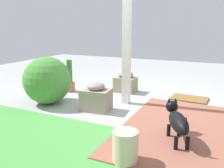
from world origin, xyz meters
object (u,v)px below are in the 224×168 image
stone_planter_mid (96,98)px  round_shrub (47,80)px  terracotta_pot_tall (70,80)px  dog (177,120)px  porch_pillar (127,33)px  stone_planter_nearest (125,82)px  ceramic_urn (125,147)px  doormat (189,99)px

stone_planter_mid → round_shrub: round_shrub is taller
terracotta_pot_tall → dog: bearing=151.1°
porch_pillar → stone_planter_nearest: 1.32m
porch_pillar → dog: 1.89m
stone_planter_mid → ceramic_urn: size_ratio=1.46×
porch_pillar → doormat: bearing=-144.8°
ceramic_urn → doormat: ceramic_urn is taller
dog → stone_planter_mid: bearing=-22.2°
stone_planter_nearest → stone_planter_mid: 1.29m
round_shrub → stone_planter_nearest: bearing=-126.2°
porch_pillar → terracotta_pot_tall: bearing=-9.7°
ceramic_urn → stone_planter_nearest: bearing=-67.9°
stone_planter_mid → dog: bearing=157.8°
stone_planter_nearest → ceramic_urn: size_ratio=1.29×
stone_planter_nearest → terracotta_pot_tall: size_ratio=0.65×
terracotta_pot_tall → dog: (-2.53, 1.39, 0.03)m
stone_planter_nearest → terracotta_pot_tall: 1.20m
stone_planter_nearest → doormat: size_ratio=0.67×
porch_pillar → round_shrub: bearing=25.5°
terracotta_pot_tall → doormat: bearing=-168.7°
stone_planter_nearest → stone_planter_mid: bearing=89.9°
ceramic_urn → doormat: bearing=-96.5°
round_shrub → doormat: 2.70m
round_shrub → terracotta_pot_tall: bearing=-82.2°
dog → doormat: (0.10, -1.88, -0.26)m
terracotta_pot_tall → doormat: 2.49m
terracotta_pot_tall → ceramic_urn: terracotta_pot_tall is taller
doormat → dog: bearing=93.1°
stone_planter_mid → terracotta_pot_tall: 1.36m
terracotta_pot_tall → dog: 2.89m
stone_planter_mid → ceramic_urn: 1.65m
porch_pillar → dog: bearing=134.4°
stone_planter_mid → doormat: size_ratio=0.76×
doormat → stone_planter_mid: bearing=44.0°
porch_pillar → stone_planter_mid: 1.23m
stone_planter_nearest → dog: dog is taller
stone_planter_nearest → round_shrub: (0.98, 1.34, 0.22)m
dog → ceramic_urn: dog is taller
doormat → terracotta_pot_tall: bearing=11.3°
porch_pillar → stone_planter_mid: porch_pillar is taller
porch_pillar → terracotta_pot_tall: (1.40, -0.24, -1.02)m
stone_planter_mid → ceramic_urn: bearing=129.3°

